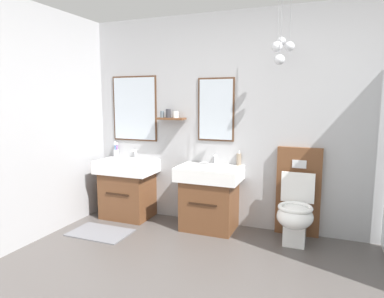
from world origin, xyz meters
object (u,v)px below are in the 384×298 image
object	(u,v)px
toilet	(296,207)
soap_dispenser	(239,159)
vanity_sink_right	(210,196)
toothbrush_cup	(116,152)
vanity_sink_left	(128,187)

from	to	relation	value
toilet	soap_dispenser	bearing A→B (deg)	166.00
vanity_sink_right	soap_dispenser	size ratio (longest dim) A/B	4.25
soap_dispenser	toilet	bearing A→B (deg)	-14.00
toilet	toothbrush_cup	world-z (taller)	toilet
vanity_sink_right	soap_dispenser	xyz separation A→B (m)	(0.30, 0.19, 0.43)
soap_dispenser	vanity_sink_right	bearing A→B (deg)	-147.32
toothbrush_cup	soap_dispenser	size ratio (longest dim) A/B	1.18
vanity_sink_left	toothbrush_cup	world-z (taller)	toothbrush_cup
toilet	toothbrush_cup	bearing A→B (deg)	176.14
vanity_sink_left	toothbrush_cup	bearing A→B (deg)	147.82
vanity_sink_left	soap_dispenser	world-z (taller)	soap_dispenser
toothbrush_cup	soap_dispenser	distance (m)	1.70
toothbrush_cup	soap_dispenser	bearing A→B (deg)	0.32
vanity_sink_left	toothbrush_cup	xyz separation A→B (m)	(-0.29, 0.18, 0.41)
vanity_sink_left	vanity_sink_right	bearing A→B (deg)	0.00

